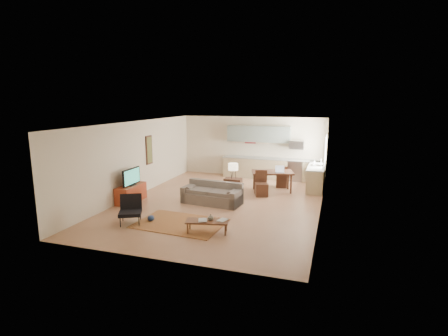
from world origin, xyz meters
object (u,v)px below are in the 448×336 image
(coffee_table, at_px, (207,226))
(dining_table, at_px, (272,181))
(armchair, at_px, (130,210))
(tv_credenza, at_px, (131,193))
(sofa, at_px, (212,193))
(console_table, at_px, (233,188))

(coffee_table, distance_m, dining_table, 4.81)
(armchair, height_order, tv_credenza, armchair)
(sofa, height_order, console_table, sofa)
(armchair, relative_size, dining_table, 0.53)
(console_table, relative_size, dining_table, 0.46)
(console_table, bearing_deg, sofa, -120.26)
(console_table, distance_m, dining_table, 1.75)
(armchair, distance_m, tv_credenza, 2.24)
(tv_credenza, relative_size, console_table, 1.80)
(sofa, relative_size, coffee_table, 1.85)
(sofa, distance_m, armchair, 2.95)
(console_table, bearing_deg, armchair, -123.08)
(tv_credenza, distance_m, console_table, 3.55)
(console_table, bearing_deg, coffee_table, -88.06)
(sofa, xyz_separation_m, dining_table, (1.64, 2.22, 0.03))
(sofa, height_order, coffee_table, sofa)
(sofa, bearing_deg, tv_credenza, -160.31)
(console_table, bearing_deg, dining_table, 44.83)
(coffee_table, xyz_separation_m, armchair, (-2.30, -0.03, 0.23))
(tv_credenza, bearing_deg, dining_table, 33.34)
(tv_credenza, xyz_separation_m, console_table, (3.18, 1.57, 0.06))
(coffee_table, relative_size, tv_credenza, 0.89)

